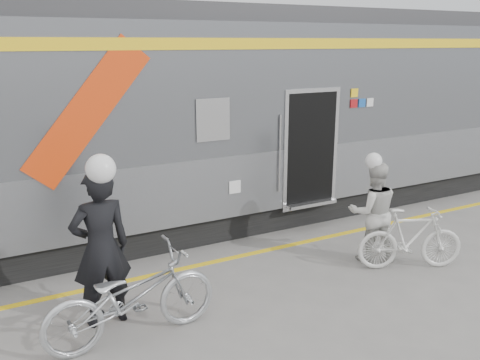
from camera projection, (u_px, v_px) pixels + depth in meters
ground at (337, 309)px, 6.84m from camera, size 90.00×90.00×0.00m
train at (170, 120)px, 9.53m from camera, size 24.00×3.17×4.10m
safety_strip at (257, 252)px, 8.67m from camera, size 24.00×0.12×0.01m
man at (101, 248)px, 6.27m from camera, size 0.76×0.52×2.03m
bicycle_left at (132, 297)px, 6.02m from camera, size 2.16×0.85×1.12m
woman at (373, 212)px, 8.19m from camera, size 0.99×0.90×1.65m
bicycle_right at (410, 239)px, 7.95m from camera, size 1.71×1.11×1.00m
helmet_man at (93, 154)px, 5.96m from camera, size 0.35×0.35×0.35m
helmet_woman at (377, 154)px, 7.94m from camera, size 0.26×0.26×0.26m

